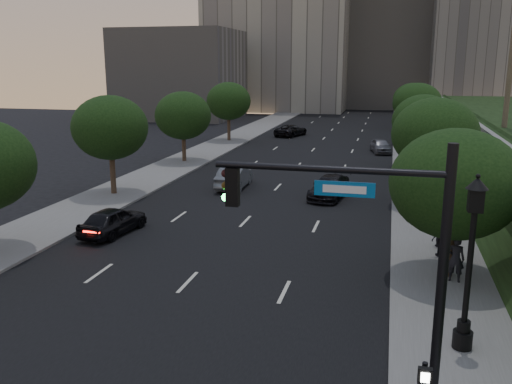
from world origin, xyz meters
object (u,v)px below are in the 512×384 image
(pedestrian_b, at_px, (440,231))
(sedan_near_left, at_px, (113,221))
(sedan_mid_left, at_px, (234,177))
(pedestrian_c, at_px, (441,240))
(pedestrian_a, at_px, (456,259))
(sedan_near_right, at_px, (330,187))
(street_lamp, at_px, (469,272))
(traffic_signal_mast, at_px, (393,282))
(sedan_far_left, at_px, (291,130))
(sedan_far_right, at_px, (381,146))

(pedestrian_b, bearing_deg, sedan_near_left, 28.21)
(sedan_mid_left, height_order, pedestrian_c, pedestrian_c)
(pedestrian_a, height_order, pedestrian_c, pedestrian_a)
(sedan_near_right, height_order, pedestrian_c, pedestrian_c)
(sedan_near_left, height_order, pedestrian_c, pedestrian_c)
(sedan_near_left, bearing_deg, sedan_mid_left, -97.00)
(street_lamp, relative_size, pedestrian_c, 3.65)
(traffic_signal_mast, distance_m, sedan_mid_left, 26.57)
(sedan_mid_left, height_order, sedan_near_right, sedan_mid_left)
(sedan_mid_left, xyz_separation_m, pedestrian_a, (13.47, -14.67, 0.30))
(sedan_far_left, distance_m, pedestrian_a, 46.24)
(sedan_far_left, distance_m, sedan_near_right, 31.56)
(sedan_mid_left, bearing_deg, sedan_near_right, 167.73)
(pedestrian_b, bearing_deg, sedan_far_left, -47.34)
(traffic_signal_mast, distance_m, sedan_far_left, 54.67)
(traffic_signal_mast, xyz_separation_m, street_lamp, (2.25, 3.89, -1.04))
(sedan_near_left, height_order, sedan_mid_left, sedan_mid_left)
(traffic_signal_mast, relative_size, sedan_near_right, 1.42)
(traffic_signal_mast, height_order, sedan_near_left, traffic_signal_mast)
(street_lamp, xyz_separation_m, sedan_far_right, (-3.39, 38.79, -1.92))
(traffic_signal_mast, bearing_deg, sedan_mid_left, 114.41)
(sedan_mid_left, height_order, sedan_far_right, sedan_mid_left)
(pedestrian_b, bearing_deg, sedan_near_right, -32.63)
(sedan_near_left, bearing_deg, sedan_near_right, -125.87)
(street_lamp, bearing_deg, traffic_signal_mast, -120.03)
(sedan_near_left, xyz_separation_m, pedestrian_b, (16.34, 1.62, 0.18))
(sedan_mid_left, bearing_deg, sedan_far_right, -119.36)
(traffic_signal_mast, distance_m, pedestrian_a, 10.06)
(sedan_near_left, distance_m, sedan_near_right, 14.64)
(sedan_far_right, bearing_deg, street_lamp, -97.12)
(sedan_mid_left, bearing_deg, pedestrian_b, 140.41)
(sedan_mid_left, height_order, pedestrian_a, pedestrian_a)
(pedestrian_b, bearing_deg, traffic_signal_mast, 102.96)
(sedan_far_left, xyz_separation_m, pedestrian_b, (14.46, -39.48, 0.20))
(sedan_far_left, bearing_deg, traffic_signal_mast, 121.51)
(street_lamp, xyz_separation_m, sedan_near_right, (-6.20, 18.86, -1.92))
(sedan_near_right, distance_m, pedestrian_b, 10.98)
(sedan_near_left, height_order, sedan_far_right, sedan_near_left)
(sedan_mid_left, bearing_deg, pedestrian_c, 136.62)
(street_lamp, bearing_deg, sedan_near_right, 108.21)
(street_lamp, relative_size, sedan_mid_left, 1.16)
(sedan_near_right, xyz_separation_m, sedan_far_right, (2.81, 19.93, -0.00))
(sedan_mid_left, distance_m, pedestrian_c, 17.65)
(street_lamp, height_order, pedestrian_b, street_lamp)
(sedan_mid_left, bearing_deg, traffic_signal_mast, 112.75)
(sedan_near_left, relative_size, pedestrian_b, 2.83)
(sedan_near_right, xyz_separation_m, pedestrian_b, (6.27, -9.01, 0.20))
(sedan_far_left, bearing_deg, sedan_mid_left, 111.07)
(street_lamp, distance_m, pedestrian_b, 9.99)
(sedan_mid_left, bearing_deg, sedan_near_left, 73.76)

